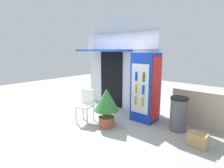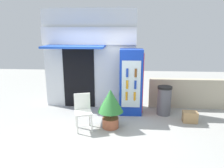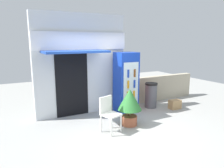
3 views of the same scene
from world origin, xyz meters
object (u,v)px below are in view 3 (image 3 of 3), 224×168
Objects in this scene: potted_plant_near_shop at (130,103)px; cardboard_box at (175,104)px; drink_cooler at (126,82)px; plastic_chair at (109,112)px; trash_bin at (151,95)px.

cardboard_box is at bearing 12.77° from potted_plant_near_shop.
potted_plant_near_shop is at bearing -116.94° from drink_cooler.
cardboard_box is (2.14, 0.49, -0.49)m from potted_plant_near_shop.
cardboard_box is at bearing 11.67° from plastic_chair.
potted_plant_near_shop is 1.19× the size of trash_bin.
potted_plant_near_shop is (-0.53, -1.04, -0.33)m from drink_cooler.
plastic_chair is (-1.22, -1.14, -0.44)m from drink_cooler.
trash_bin is at bearing -2.14° from drink_cooler.
potted_plant_near_shop reaches higher than trash_bin.
plastic_chair is at bearing -168.33° from cardboard_box.
potted_plant_near_shop reaches higher than cardboard_box.
drink_cooler reaches higher than cardboard_box.
plastic_chair is 2.47m from trash_bin.
drink_cooler is at bearing 43.10° from plastic_chair.
plastic_chair is 0.89× the size of potted_plant_near_shop.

